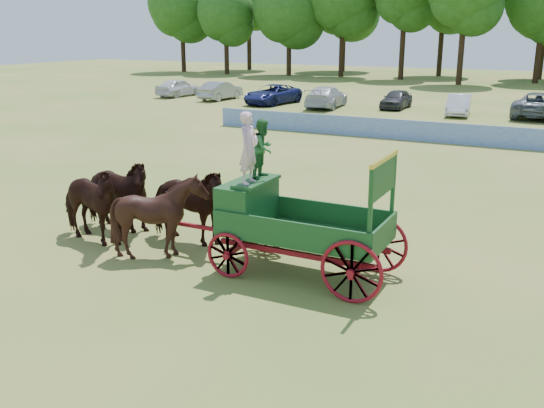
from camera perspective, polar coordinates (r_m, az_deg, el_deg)
The scene contains 8 objects.
ground at distance 15.09m, azimuth 5.15°, elevation -5.57°, with size 160.00×160.00×0.00m, color olive.
horse_lead_left at distance 16.89m, azimuth -16.99°, elevation -0.00°, with size 1.16×2.55×2.15m, color black.
horse_lead_right at distance 17.66m, azimuth -14.55°, elevation 0.88°, with size 1.16×2.55×2.15m, color black.
horse_wheel_left at distance 15.36m, azimuth -10.49°, elevation -1.12°, with size 1.74×1.96×2.15m, color black.
horse_wheel_right at distance 16.21m, azimuth -8.15°, elevation -0.11°, with size 1.16×2.55×2.15m, color black.
farm_dray at distance 14.14m, azimuth 0.43°, elevation -0.17°, with size 6.00×2.00×3.80m.
sponsor_banner at distance 32.05m, azimuth 15.73°, elevation 6.47°, with size 26.00×0.08×1.05m, color #1F41A9.
parked_cars at distance 44.38m, azimuth 14.17°, elevation 9.41°, with size 46.42×7.34×1.65m.
Camera 1 is at (5.14, -13.05, 5.56)m, focal length 40.00 mm.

